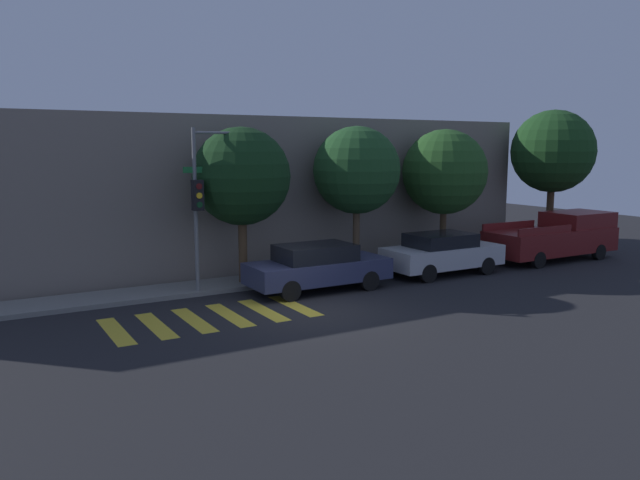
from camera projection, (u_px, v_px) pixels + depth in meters
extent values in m
plane|color=black|center=(311.00, 312.00, 17.02)|extent=(60.00, 60.00, 0.00)
cube|color=slate|center=(250.00, 282.00, 20.48)|extent=(26.00, 1.73, 0.14)
cube|color=slate|center=(204.00, 192.00, 23.74)|extent=(26.00, 6.00, 5.53)
cube|color=gold|center=(116.00, 331.00, 15.21)|extent=(0.45, 2.60, 0.00)
cube|color=gold|center=(156.00, 325.00, 15.70)|extent=(0.45, 2.60, 0.00)
cube|color=gold|center=(194.00, 320.00, 16.19)|extent=(0.45, 2.60, 0.00)
cube|color=gold|center=(229.00, 315.00, 16.68)|extent=(0.45, 2.60, 0.00)
cube|color=gold|center=(263.00, 310.00, 17.17)|extent=(0.45, 2.60, 0.00)
cube|color=gold|center=(295.00, 306.00, 17.67)|extent=(0.45, 2.60, 0.00)
cylinder|color=slate|center=(196.00, 213.00, 18.60)|extent=(0.12, 0.12, 5.03)
cube|color=black|center=(198.00, 195.00, 18.34)|extent=(0.30, 0.30, 0.90)
cylinder|color=#4C0C0C|center=(199.00, 186.00, 18.17)|extent=(0.18, 0.02, 0.18)
cylinder|color=yellow|center=(199.00, 196.00, 18.21)|extent=(0.18, 0.02, 0.18)
cylinder|color=#0C3819|center=(200.00, 205.00, 18.25)|extent=(0.18, 0.02, 0.18)
cube|color=#19662D|center=(194.00, 170.00, 18.42)|extent=(0.70, 0.02, 0.18)
cylinder|color=slate|center=(222.00, 133.00, 18.69)|extent=(1.76, 0.08, 0.08)
sphere|color=#F9E5B2|center=(249.00, 136.00, 19.14)|extent=(0.36, 0.36, 0.36)
cube|color=#2D3351|center=(318.00, 271.00, 19.44)|extent=(4.51, 1.74, 0.65)
cube|color=black|center=(315.00, 253.00, 19.30)|extent=(2.34, 1.53, 0.51)
cylinder|color=black|center=(343.00, 272.00, 20.85)|extent=(0.62, 0.22, 0.62)
cylinder|color=black|center=(369.00, 281.00, 19.52)|extent=(0.62, 0.22, 0.62)
cylinder|color=black|center=(267.00, 281.00, 19.46)|extent=(0.62, 0.22, 0.62)
cylinder|color=black|center=(290.00, 291.00, 18.13)|extent=(0.62, 0.22, 0.62)
cube|color=#B7BABF|center=(442.00, 256.00, 21.95)|extent=(4.29, 1.80, 0.69)
cube|color=black|center=(441.00, 240.00, 21.81)|extent=(2.23, 1.59, 0.46)
cylinder|color=black|center=(455.00, 259.00, 23.36)|extent=(0.62, 0.22, 0.62)
cylinder|color=black|center=(486.00, 266.00, 21.97)|extent=(0.62, 0.22, 0.62)
cylinder|color=black|center=(398.00, 265.00, 22.03)|extent=(0.62, 0.22, 0.62)
cylinder|color=black|center=(428.00, 273.00, 20.65)|extent=(0.62, 0.22, 0.62)
cube|color=maroon|center=(551.00, 241.00, 24.72)|extent=(5.66, 2.03, 0.93)
cube|color=maroon|center=(578.00, 219.00, 25.38)|extent=(2.55, 1.86, 0.61)
cube|color=maroon|center=(509.00, 226.00, 24.69)|extent=(2.83, 0.08, 0.28)
cube|color=maroon|center=(545.00, 231.00, 23.16)|extent=(2.83, 0.08, 0.28)
cylinder|color=black|center=(560.00, 246.00, 26.45)|extent=(0.62, 0.22, 0.62)
cylinder|color=black|center=(599.00, 252.00, 24.87)|extent=(0.62, 0.22, 0.62)
cylinder|color=black|center=(501.00, 253.00, 24.70)|extent=(0.62, 0.22, 0.62)
cylinder|color=black|center=(538.00, 260.00, 23.13)|extent=(0.62, 0.22, 0.62)
cylinder|color=#4C3823|center=(243.00, 250.00, 20.01)|extent=(0.28, 0.28, 2.38)
sphere|color=#143316|center=(242.00, 176.00, 19.66)|extent=(3.11, 3.11, 3.11)
cylinder|color=brown|center=(356.00, 238.00, 22.17)|extent=(0.25, 0.25, 2.51)
sphere|color=#1E4721|center=(357.00, 170.00, 21.81)|extent=(3.07, 3.07, 3.07)
cylinder|color=#4C3823|center=(443.00, 233.00, 24.18)|extent=(0.25, 0.25, 2.30)
sphere|color=#234C1E|center=(445.00, 172.00, 23.84)|extent=(3.25, 3.25, 3.25)
cylinder|color=#4C3823|center=(549.00, 216.00, 27.15)|extent=(0.31, 0.31, 2.96)
sphere|color=#193D19|center=(553.00, 151.00, 26.74)|extent=(3.53, 3.53, 3.53)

